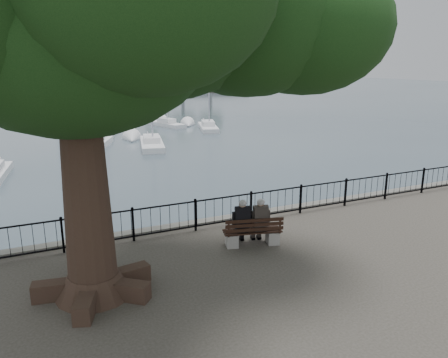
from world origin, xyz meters
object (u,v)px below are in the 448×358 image
bench (253,235)px  person_right (259,222)px  person_left (241,224)px  lion_monument (85,94)px

bench → person_right: bearing=10.1°
person_left → lion_monument: bearing=87.5°
bench → lion_monument: bearing=87.8°
person_right → person_left: bearing=165.7°
person_right → bench: bearing=-169.9°
person_right → lion_monument: size_ratio=0.16×
person_left → person_right: size_ratio=1.00×
bench → person_left: person_left is taller
person_left → bench: bearing=-31.4°
person_left → lion_monument: (2.18, 49.04, 0.57)m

